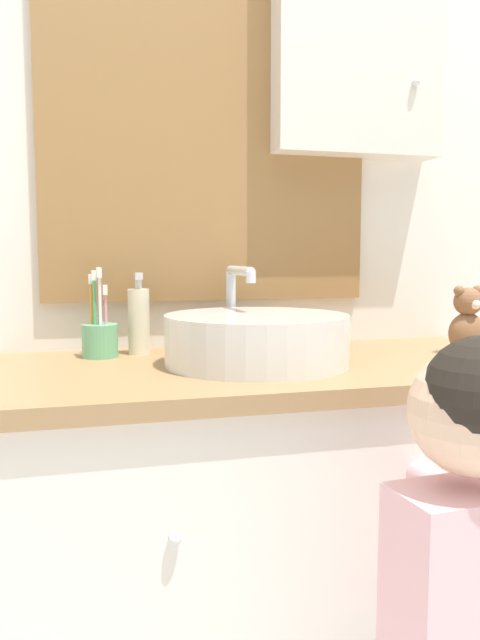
{
  "coord_description": "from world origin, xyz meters",
  "views": [
    {
      "loc": [
        -0.42,
        -0.95,
        1.08
      ],
      "look_at": [
        -0.09,
        0.26,
        0.94
      ],
      "focal_mm": 35.0,
      "sensor_mm": 36.0,
      "label": 1
    }
  ],
  "objects_px": {
    "toothbrush_holder": "(100,336)",
    "child_figure": "(467,589)",
    "soap_dispenser": "(139,320)",
    "teddy_bear": "(467,322)",
    "sink_basin": "(256,338)"
  },
  "relations": [
    {
      "from": "toothbrush_holder",
      "to": "child_figure",
      "type": "distance_m",
      "value": 0.89
    },
    {
      "from": "toothbrush_holder",
      "to": "soap_dispenser",
      "type": "height_order",
      "value": "toothbrush_holder"
    },
    {
      "from": "teddy_bear",
      "to": "soap_dispenser",
      "type": "bearing_deg",
      "value": 165.3
    },
    {
      "from": "soap_dispenser",
      "to": "teddy_bear",
      "type": "xyz_separation_m",
      "value": [
        0.74,
        -0.19,
        -0.0
      ]
    },
    {
      "from": "sink_basin",
      "to": "soap_dispenser",
      "type": "distance_m",
      "value": 0.3
    },
    {
      "from": "toothbrush_holder",
      "to": "teddy_bear",
      "type": "height_order",
      "value": "toothbrush_holder"
    },
    {
      "from": "child_figure",
      "to": "teddy_bear",
      "type": "distance_m",
      "value": 0.69
    },
    {
      "from": "sink_basin",
      "to": "teddy_bear",
      "type": "distance_m",
      "value": 0.52
    },
    {
      "from": "soap_dispenser",
      "to": "teddy_bear",
      "type": "bearing_deg",
      "value": -14.7
    },
    {
      "from": "toothbrush_holder",
      "to": "child_figure",
      "type": "height_order",
      "value": "toothbrush_holder"
    },
    {
      "from": "child_figure",
      "to": "teddy_bear",
      "type": "height_order",
      "value": "teddy_bear"
    },
    {
      "from": "toothbrush_holder",
      "to": "child_figure",
      "type": "relative_size",
      "value": 0.21
    },
    {
      "from": "sink_basin",
      "to": "child_figure",
      "type": "bearing_deg",
      "value": -70.58
    },
    {
      "from": "sink_basin",
      "to": "teddy_bear",
      "type": "height_order",
      "value": "sink_basin"
    },
    {
      "from": "toothbrush_holder",
      "to": "soap_dispenser",
      "type": "relative_size",
      "value": 1.06
    }
  ]
}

